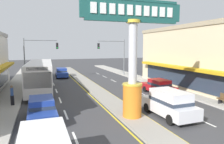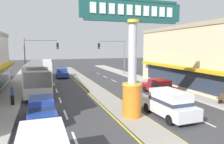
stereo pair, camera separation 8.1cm
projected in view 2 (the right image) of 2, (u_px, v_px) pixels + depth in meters
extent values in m
cube|color=gray|center=(93.00, 88.00, 24.71)|extent=(1.88, 52.00, 0.14)
cube|color=#ADA89E|center=(10.00, 97.00, 19.99)|extent=(2.37, 60.00, 0.18)
cube|color=#ADA89E|center=(165.00, 86.00, 25.68)|extent=(2.37, 60.00, 0.18)
cube|color=silver|center=(75.00, 140.00, 10.96)|extent=(0.14, 2.20, 0.01)
cube|color=silver|center=(66.00, 114.00, 15.09)|extent=(0.14, 2.20, 0.01)
cube|color=silver|center=(60.00, 100.00, 19.21)|extent=(0.14, 2.20, 0.01)
cube|color=silver|center=(57.00, 91.00, 23.34)|extent=(0.14, 2.20, 0.01)
cube|color=silver|center=(54.00, 84.00, 27.46)|extent=(0.14, 2.20, 0.01)
cube|color=silver|center=(52.00, 79.00, 31.59)|extent=(0.14, 2.20, 0.01)
cube|color=silver|center=(51.00, 76.00, 35.71)|extent=(0.14, 2.20, 0.01)
cube|color=silver|center=(203.00, 121.00, 13.73)|extent=(0.14, 2.20, 0.01)
cube|color=silver|center=(165.00, 104.00, 17.85)|extent=(0.14, 2.20, 0.01)
cube|color=silver|center=(142.00, 93.00, 21.98)|extent=(0.14, 2.20, 0.01)
cube|color=silver|center=(125.00, 86.00, 26.10)|extent=(0.14, 2.20, 0.01)
cube|color=silver|center=(114.00, 81.00, 30.23)|extent=(0.14, 2.20, 0.01)
cube|color=silver|center=(105.00, 77.00, 34.35)|extent=(0.14, 2.20, 0.01)
cube|color=silver|center=(98.00, 73.00, 38.48)|extent=(0.14, 2.20, 0.01)
cube|color=yellow|center=(84.00, 89.00, 24.35)|extent=(0.12, 52.00, 0.01)
cube|color=yellow|center=(102.00, 88.00, 25.09)|extent=(0.12, 52.00, 0.01)
cylinder|color=orange|center=(132.00, 101.00, 14.14)|extent=(1.29, 1.29, 2.20)
cylinder|color=gold|center=(132.00, 84.00, 14.00)|extent=(1.35, 1.35, 0.12)
cylinder|color=#B7B7BC|center=(132.00, 53.00, 13.74)|extent=(0.58, 0.58, 4.35)
cylinder|color=gold|center=(133.00, 21.00, 13.49)|extent=(0.93, 0.93, 0.20)
cube|color=#194C47|center=(133.00, 11.00, 13.41)|extent=(7.07, 0.24, 1.18)
cube|color=#194C47|center=(133.00, 0.00, 13.33)|extent=(6.51, 0.29, 0.16)
cube|color=#194C47|center=(133.00, 21.00, 13.49)|extent=(6.51, 0.29, 0.16)
cube|color=white|center=(93.00, 8.00, 12.38)|extent=(0.38, 0.06, 0.65)
cube|color=white|center=(103.00, 8.00, 12.58)|extent=(0.38, 0.06, 0.65)
cube|color=white|center=(112.00, 9.00, 12.78)|extent=(0.38, 0.06, 0.65)
cube|color=white|center=(121.00, 9.00, 12.97)|extent=(0.38, 0.06, 0.65)
cube|color=white|center=(130.00, 10.00, 13.17)|extent=(0.38, 0.06, 0.65)
cube|color=white|center=(138.00, 10.00, 13.37)|extent=(0.38, 0.06, 0.65)
cube|color=white|center=(146.00, 11.00, 13.56)|extent=(0.38, 0.06, 0.65)
cube|color=white|center=(154.00, 11.00, 13.76)|extent=(0.38, 0.06, 0.65)
cube|color=white|center=(162.00, 12.00, 13.95)|extent=(0.38, 0.06, 0.65)
cube|color=white|center=(170.00, 12.00, 14.15)|extent=(0.38, 0.06, 0.65)
cube|color=beige|center=(219.00, 59.00, 24.07)|extent=(9.71, 19.42, 6.95)
cube|color=#9C8D6E|center=(221.00, 27.00, 23.62)|extent=(9.90, 19.81, 0.45)
cube|color=gold|center=(181.00, 68.00, 22.43)|extent=(0.90, 16.51, 0.30)
cube|color=#283342|center=(184.00, 78.00, 22.71)|extent=(0.08, 15.93, 2.00)
cylinder|color=slate|center=(25.00, 60.00, 29.73)|extent=(0.16, 0.16, 6.20)
cylinder|color=slate|center=(41.00, 40.00, 30.14)|extent=(4.62, 0.12, 0.12)
cube|color=black|center=(58.00, 46.00, 30.84)|extent=(0.32, 0.24, 0.92)
sphere|color=black|center=(58.00, 44.00, 30.68)|extent=(0.17, 0.17, 0.17)
sphere|color=black|center=(58.00, 46.00, 30.71)|extent=(0.17, 0.17, 0.17)
sphere|color=#19D83F|center=(58.00, 48.00, 30.75)|extent=(0.17, 0.17, 0.17)
cylinder|color=slate|center=(124.00, 58.00, 35.64)|extent=(0.16, 0.16, 6.20)
cylinder|color=slate|center=(112.00, 41.00, 34.55)|extent=(4.62, 0.12, 0.12)
cube|color=black|center=(99.00, 46.00, 33.74)|extent=(0.32, 0.24, 0.92)
sphere|color=black|center=(99.00, 44.00, 33.57)|extent=(0.17, 0.17, 0.17)
sphere|color=black|center=(99.00, 46.00, 33.61)|extent=(0.17, 0.17, 0.17)
sphere|color=#19D83F|center=(99.00, 48.00, 33.64)|extent=(0.17, 0.17, 0.17)
cube|color=silver|center=(41.00, 75.00, 23.10)|extent=(2.97, 11.29, 2.90)
cube|color=#283342|center=(40.00, 72.00, 23.06)|extent=(2.98, 11.07, 0.90)
cube|color=#283342|center=(38.00, 80.00, 17.78)|extent=(2.30, 0.18, 1.40)
cube|color=black|center=(37.00, 69.00, 17.66)|extent=(1.75, 0.15, 0.30)
cylinder|color=black|center=(52.00, 92.00, 20.29)|extent=(0.32, 0.97, 0.96)
cylinder|color=black|center=(27.00, 94.00, 19.63)|extent=(0.32, 0.97, 0.96)
cylinder|color=black|center=(51.00, 82.00, 26.36)|extent=(0.32, 0.97, 0.96)
cylinder|color=black|center=(32.00, 83.00, 25.70)|extent=(0.32, 0.97, 0.96)
cube|color=maroon|center=(158.00, 88.00, 21.84)|extent=(1.97, 4.38, 0.66)
cube|color=maroon|center=(159.00, 82.00, 21.61)|extent=(1.65, 2.22, 0.60)
cube|color=#283342|center=(159.00, 84.00, 21.63)|extent=(1.69, 2.25, 0.24)
cylinder|color=black|center=(145.00, 89.00, 22.80)|extent=(0.25, 0.63, 0.62)
cylinder|color=black|center=(157.00, 88.00, 23.40)|extent=(0.25, 0.63, 0.62)
cylinder|color=black|center=(159.00, 94.00, 20.35)|extent=(0.25, 0.63, 0.62)
cylinder|color=black|center=(173.00, 93.00, 20.95)|extent=(0.25, 0.63, 0.62)
cube|color=navy|center=(62.00, 74.00, 33.45)|extent=(1.86, 4.34, 0.66)
cube|color=navy|center=(62.00, 70.00, 33.54)|extent=(1.60, 2.18, 0.60)
cube|color=#283342|center=(62.00, 71.00, 33.56)|extent=(1.63, 2.21, 0.24)
cylinder|color=black|center=(68.00, 76.00, 32.48)|extent=(0.23, 0.62, 0.62)
cylinder|color=black|center=(57.00, 77.00, 31.98)|extent=(0.23, 0.62, 0.62)
cylinder|color=black|center=(66.00, 74.00, 35.00)|extent=(0.23, 0.62, 0.62)
cylinder|color=black|center=(57.00, 75.00, 34.50)|extent=(0.23, 0.62, 0.62)
cube|color=navy|center=(42.00, 112.00, 13.81)|extent=(1.85, 4.34, 0.66)
cube|color=navy|center=(41.00, 102.00, 13.89)|extent=(1.59, 2.18, 0.60)
cube|color=#283342|center=(41.00, 105.00, 13.92)|extent=(1.63, 2.20, 0.24)
cylinder|color=black|center=(56.00, 121.00, 12.88)|extent=(0.23, 0.62, 0.62)
cylinder|color=black|center=(28.00, 124.00, 12.32)|extent=(0.23, 0.62, 0.62)
cylinder|color=black|center=(53.00, 109.00, 15.37)|extent=(0.23, 0.62, 0.62)
cylinder|color=black|center=(29.00, 111.00, 14.81)|extent=(0.23, 0.62, 0.62)
cube|color=white|center=(42.00, 142.00, 7.42)|extent=(1.69, 2.86, 0.80)
cube|color=silver|center=(168.00, 107.00, 14.58)|extent=(2.02, 4.65, 0.80)
cube|color=silver|center=(170.00, 96.00, 14.31)|extent=(1.74, 2.89, 0.80)
cube|color=#283342|center=(170.00, 100.00, 14.35)|extent=(1.78, 2.92, 0.24)
cylinder|color=black|center=(147.00, 108.00, 15.64)|extent=(0.24, 0.69, 0.68)
cylinder|color=black|center=(166.00, 105.00, 16.25)|extent=(0.24, 0.69, 0.68)
cylinder|color=black|center=(170.00, 120.00, 12.99)|extent=(0.24, 0.69, 0.68)
cylinder|color=black|center=(192.00, 117.00, 13.60)|extent=(0.24, 0.69, 0.68)
cube|color=black|center=(220.00, 102.00, 17.32)|extent=(0.38, 0.08, 0.36)
cylinder|color=black|center=(12.00, 100.00, 16.84)|extent=(0.14, 0.14, 0.83)
cylinder|color=black|center=(13.00, 100.00, 16.88)|extent=(0.14, 0.14, 0.83)
cube|color=#2D4C8C|center=(12.00, 92.00, 16.77)|extent=(0.27, 0.42, 0.59)
sphere|color=#8C6647|center=(12.00, 87.00, 16.72)|extent=(0.22, 0.22, 0.22)
cylinder|color=#336B3D|center=(205.00, 91.00, 20.54)|extent=(0.14, 0.14, 0.81)
cylinder|color=#336B3D|center=(206.00, 91.00, 20.58)|extent=(0.14, 0.14, 0.81)
cube|color=black|center=(205.00, 84.00, 20.48)|extent=(0.45, 0.33, 0.58)
sphere|color=tan|center=(206.00, 80.00, 20.43)|extent=(0.22, 0.22, 0.22)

